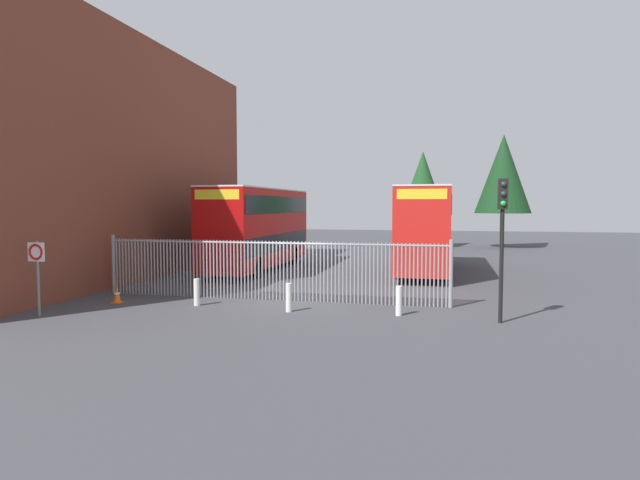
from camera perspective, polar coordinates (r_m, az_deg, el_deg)
The scene contains 13 objects.
ground_plane at distance 27.57m, azimuth 1.93°, elevation -3.63°, with size 100.00×100.00×0.00m, color #3D3D42.
depot_building_brick at distance 28.76m, azimuth -24.19°, elevation 7.62°, with size 7.70×21.23×11.29m, color brown.
palisade_fence at distance 20.00m, azimuth -5.40°, elevation -3.02°, with size 13.23×0.14×2.35m.
double_decker_bus_near_gate at distance 29.32m, azimuth -6.54°, elevation 1.54°, with size 2.54×10.81×4.42m.
double_decker_bus_behind_fence_left at distance 28.81m, azimuth 11.22°, elevation 1.45°, with size 2.54×10.81×4.42m.
bollard_near_left at distance 19.37m, azimuth -12.97°, elevation -5.42°, with size 0.20×0.20×0.95m, color silver.
bollard_center_front at distance 17.82m, azimuth -3.34°, elevation -6.13°, with size 0.20×0.20×0.95m, color silver.
bollard_near_right at distance 17.37m, azimuth 8.38°, elevation -6.41°, with size 0.20×0.20×0.95m, color silver.
traffic_cone_by_gate at distance 20.75m, azimuth -20.76°, elevation -5.48°, with size 0.34×0.34×0.59m.
speed_limit_sign_post at distance 19.12m, azimuth -27.89°, elevation -1.94°, with size 0.60×0.14×2.40m.
traffic_light_kerbside at distance 16.75m, azimuth 18.81°, elevation 1.70°, with size 0.28×0.33×4.30m.
tree_tall_back at distance 46.05m, azimuth 10.86°, elevation 5.75°, with size 3.92×3.92×8.04m.
tree_short_side at distance 47.20m, azimuth 18.90°, elevation 6.65°, with size 4.55×4.55×9.37m.
Camera 1 is at (5.44, -18.80, 3.51)m, focal length 30.11 mm.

